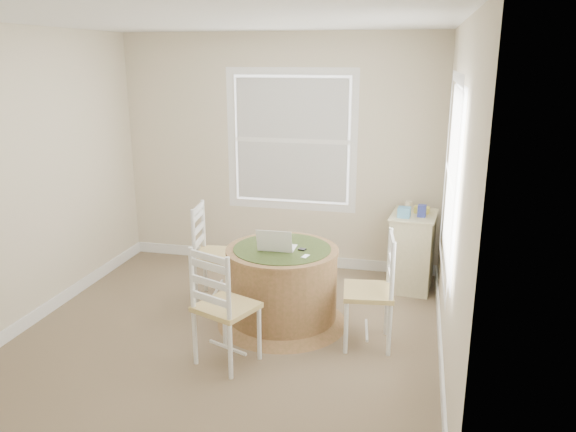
% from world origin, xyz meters
% --- Properties ---
extents(room, '(3.64, 3.64, 2.64)m').
position_xyz_m(room, '(0.17, 0.16, 1.30)').
color(room, '#816952').
rests_on(room, ground).
extents(round_table, '(1.18, 1.18, 0.72)m').
position_xyz_m(round_table, '(0.40, 0.31, 0.39)').
color(round_table, '#A06D47').
rests_on(round_table, ground).
extents(chair_left, '(0.45, 0.46, 0.95)m').
position_xyz_m(chair_left, '(-0.34, 0.66, 0.47)').
color(chair_left, white).
rests_on(chair_left, ground).
extents(chair_near, '(0.54, 0.53, 0.95)m').
position_xyz_m(chair_near, '(0.14, -0.46, 0.47)').
color(chair_near, white).
rests_on(chair_near, ground).
extents(chair_right, '(0.45, 0.46, 0.95)m').
position_xyz_m(chair_right, '(1.19, 0.09, 0.47)').
color(chair_right, white).
rests_on(chair_right, ground).
extents(laptop, '(0.31, 0.28, 0.22)m').
position_xyz_m(laptop, '(0.36, 0.27, 0.74)').
color(laptop, white).
rests_on(laptop, round_table).
extents(mouse, '(0.08, 0.10, 0.03)m').
position_xyz_m(mouse, '(0.49, 0.24, 0.72)').
color(mouse, white).
rests_on(mouse, round_table).
extents(phone, '(0.07, 0.10, 0.02)m').
position_xyz_m(phone, '(0.64, 0.14, 0.71)').
color(phone, '#B7BABF').
rests_on(phone, round_table).
extents(keys, '(0.07, 0.06, 0.02)m').
position_xyz_m(keys, '(0.59, 0.29, 0.72)').
color(keys, black).
rests_on(keys, round_table).
extents(corner_chest, '(0.50, 0.64, 0.79)m').
position_xyz_m(corner_chest, '(1.51, 1.42, 0.40)').
color(corner_chest, beige).
rests_on(corner_chest, ground).
extents(tissue_box, '(0.13, 0.13, 0.10)m').
position_xyz_m(tissue_box, '(1.41, 1.27, 0.84)').
color(tissue_box, '#5AA2CE').
rests_on(tissue_box, corner_chest).
extents(box_yellow, '(0.16, 0.11, 0.06)m').
position_xyz_m(box_yellow, '(1.59, 1.49, 0.82)').
color(box_yellow, '#EDDF53').
rests_on(box_yellow, corner_chest).
extents(box_blue, '(0.09, 0.09, 0.12)m').
position_xyz_m(box_blue, '(1.59, 1.33, 0.85)').
color(box_blue, '#303A92').
rests_on(box_blue, corner_chest).
extents(cup_cream, '(0.07, 0.07, 0.09)m').
position_xyz_m(cup_cream, '(1.45, 1.58, 0.84)').
color(cup_cream, beige).
rests_on(cup_cream, corner_chest).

